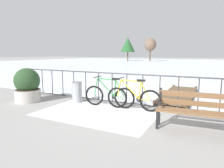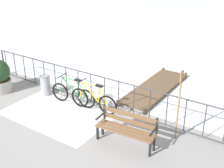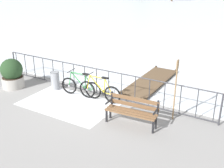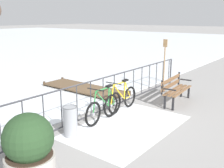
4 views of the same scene
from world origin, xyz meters
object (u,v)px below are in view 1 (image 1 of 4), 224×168
(bicycle_second, at_px, (133,98))
(trash_bin, at_px, (77,92))
(bicycle_near_railing, at_px, (109,96))
(park_bench, at_px, (194,108))
(planter_with_shrub, at_px, (27,86))

(bicycle_second, distance_m, trash_bin, 2.09)
(bicycle_near_railing, height_order, trash_bin, bicycle_near_railing)
(bicycle_second, distance_m, park_bench, 2.00)
(park_bench, bearing_deg, planter_with_shrub, 178.24)
(bicycle_second, relative_size, trash_bin, 2.34)
(bicycle_near_railing, distance_m, bicycle_second, 0.82)
(bicycle_second, height_order, trash_bin, bicycle_second)
(bicycle_near_railing, distance_m, park_bench, 2.74)
(planter_with_shrub, bearing_deg, park_bench, -1.76)
(bicycle_second, relative_size, park_bench, 1.05)
(bicycle_second, xyz_separation_m, trash_bin, (-2.09, -0.03, 0.00))
(bicycle_second, height_order, park_bench, bicycle_second)
(bicycle_near_railing, xyz_separation_m, planter_with_shrub, (-2.91, -0.70, 0.21))
(bicycle_second, bearing_deg, planter_with_shrub, -168.76)
(park_bench, distance_m, trash_bin, 3.97)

